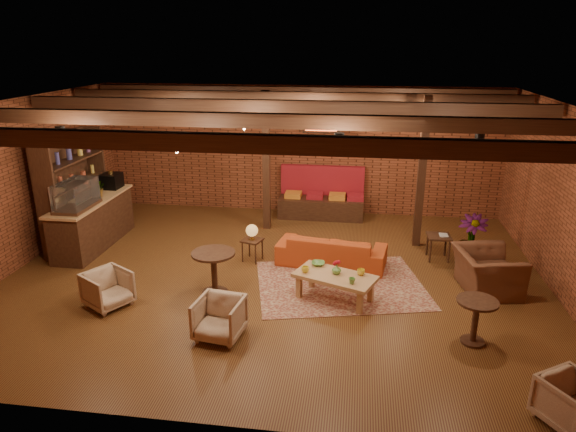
# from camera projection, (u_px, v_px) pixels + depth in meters

# --- Properties ---
(floor) EXTENTS (10.00, 10.00, 0.00)m
(floor) POSITION_uv_depth(u_px,v_px,m) (274.00, 276.00, 9.70)
(floor) COLOR #3E1B0F
(floor) RESTS_ON ground
(ceiling) EXTENTS (10.00, 8.00, 0.02)m
(ceiling) POSITION_uv_depth(u_px,v_px,m) (273.00, 105.00, 8.66)
(ceiling) COLOR black
(ceiling) RESTS_ON wall_back
(wall_back) EXTENTS (10.00, 0.02, 3.20)m
(wall_back) POSITION_uv_depth(u_px,v_px,m) (300.00, 150.00, 12.92)
(wall_back) COLOR brown
(wall_back) RESTS_ON ground
(wall_front) EXTENTS (10.00, 0.02, 3.20)m
(wall_front) POSITION_uv_depth(u_px,v_px,m) (211.00, 303.00, 5.43)
(wall_front) COLOR brown
(wall_front) RESTS_ON ground
(wall_left) EXTENTS (0.02, 8.00, 3.20)m
(wall_left) POSITION_uv_depth(u_px,v_px,m) (17.00, 185.00, 9.84)
(wall_left) COLOR brown
(wall_left) RESTS_ON ground
(wall_right) EXTENTS (0.02, 8.00, 3.20)m
(wall_right) POSITION_uv_depth(u_px,v_px,m) (570.00, 207.00, 8.52)
(wall_right) COLOR brown
(wall_right) RESTS_ON ground
(ceiling_beams) EXTENTS (9.80, 6.40, 0.22)m
(ceiling_beams) POSITION_uv_depth(u_px,v_px,m) (273.00, 112.00, 8.70)
(ceiling_beams) COLOR black
(ceiling_beams) RESTS_ON ceiling
(ceiling_pipe) EXTENTS (9.60, 0.12, 0.12)m
(ceiling_pipe) POSITION_uv_depth(u_px,v_px,m) (286.00, 113.00, 10.27)
(ceiling_pipe) COLOR black
(ceiling_pipe) RESTS_ON ceiling
(post_left) EXTENTS (0.16, 0.16, 3.20)m
(post_left) POSITION_uv_depth(u_px,v_px,m) (266.00, 162.00, 11.69)
(post_left) COLOR black
(post_left) RESTS_ON ground
(post_right) EXTENTS (0.16, 0.16, 3.20)m
(post_right) POSITION_uv_depth(u_px,v_px,m) (422.00, 173.00, 10.68)
(post_right) COLOR black
(post_right) RESTS_ON ground
(service_counter) EXTENTS (0.80, 2.50, 1.60)m
(service_counter) POSITION_uv_depth(u_px,v_px,m) (92.00, 210.00, 10.92)
(service_counter) COLOR black
(service_counter) RESTS_ON ground
(plant_counter) EXTENTS (0.35, 0.39, 0.30)m
(plant_counter) POSITION_uv_depth(u_px,v_px,m) (98.00, 189.00, 10.95)
(plant_counter) COLOR #337F33
(plant_counter) RESTS_ON service_counter
(shelving_hutch) EXTENTS (0.52, 2.00, 2.40)m
(shelving_hutch) POSITION_uv_depth(u_px,v_px,m) (74.00, 190.00, 10.93)
(shelving_hutch) COLOR black
(shelving_hutch) RESTS_ON ground
(banquette) EXTENTS (2.10, 0.70, 1.00)m
(banquette) POSITION_uv_depth(u_px,v_px,m) (321.00, 198.00, 12.78)
(banquette) COLOR maroon
(banquette) RESTS_ON ground
(service_sign) EXTENTS (0.86, 0.06, 0.30)m
(service_sign) POSITION_uv_depth(u_px,v_px,m) (321.00, 127.00, 11.76)
(service_sign) COLOR #FC4C19
(service_sign) RESTS_ON ceiling
(ceiling_spotlights) EXTENTS (6.40, 4.40, 0.28)m
(ceiling_spotlights) POSITION_uv_depth(u_px,v_px,m) (273.00, 125.00, 8.77)
(ceiling_spotlights) COLOR black
(ceiling_spotlights) RESTS_ON ceiling
(rug) EXTENTS (3.41, 2.89, 0.01)m
(rug) POSITION_uv_depth(u_px,v_px,m) (340.00, 284.00, 9.37)
(rug) COLOR maroon
(rug) RESTS_ON floor
(sofa) EXTENTS (2.21, 1.13, 0.62)m
(sofa) POSITION_uv_depth(u_px,v_px,m) (332.00, 250.00, 10.12)
(sofa) COLOR #A53C17
(sofa) RESTS_ON floor
(coffee_table) EXTENTS (1.51, 1.13, 0.72)m
(coffee_table) POSITION_uv_depth(u_px,v_px,m) (334.00, 277.00, 8.72)
(coffee_table) COLOR #A2814B
(coffee_table) RESTS_ON floor
(side_table_lamp) EXTENTS (0.46, 0.46, 0.77)m
(side_table_lamp) POSITION_uv_depth(u_px,v_px,m) (252.00, 233.00, 10.21)
(side_table_lamp) COLOR black
(side_table_lamp) RESTS_ON floor
(round_table_left) EXTENTS (0.75, 0.75, 0.78)m
(round_table_left) POSITION_uv_depth(u_px,v_px,m) (214.00, 266.00, 8.88)
(round_table_left) COLOR black
(round_table_left) RESTS_ON floor
(armchair_a) EXTENTS (0.87, 0.89, 0.68)m
(armchair_a) POSITION_uv_depth(u_px,v_px,m) (108.00, 287.00, 8.53)
(armchair_a) COLOR beige
(armchair_a) RESTS_ON floor
(armchair_b) EXTENTS (0.75, 0.71, 0.69)m
(armchair_b) POSITION_uv_depth(u_px,v_px,m) (219.00, 316.00, 7.63)
(armchair_b) COLOR beige
(armchair_b) RESTS_ON floor
(armchair_right) EXTENTS (0.93, 1.25, 0.99)m
(armchair_right) POSITION_uv_depth(u_px,v_px,m) (488.00, 265.00, 9.00)
(armchair_right) COLOR brown
(armchair_right) RESTS_ON floor
(side_table_book) EXTENTS (0.48, 0.48, 0.53)m
(side_table_book) POSITION_uv_depth(u_px,v_px,m) (439.00, 237.00, 10.33)
(side_table_book) COLOR black
(side_table_book) RESTS_ON floor
(round_table_right) EXTENTS (0.59, 0.59, 0.69)m
(round_table_right) POSITION_uv_depth(u_px,v_px,m) (476.00, 315.00, 7.44)
(round_table_right) COLOR black
(round_table_right) RESTS_ON floor
(armchair_far) EXTENTS (0.85, 0.84, 0.65)m
(armchair_far) POSITION_uv_depth(u_px,v_px,m) (572.00, 400.00, 5.88)
(armchair_far) COLOR beige
(armchair_far) RESTS_ON floor
(plant_tall) EXTENTS (2.07, 2.07, 3.03)m
(plant_tall) POSITION_uv_depth(u_px,v_px,m) (477.00, 191.00, 9.77)
(plant_tall) COLOR #4C7F4C
(plant_tall) RESTS_ON floor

